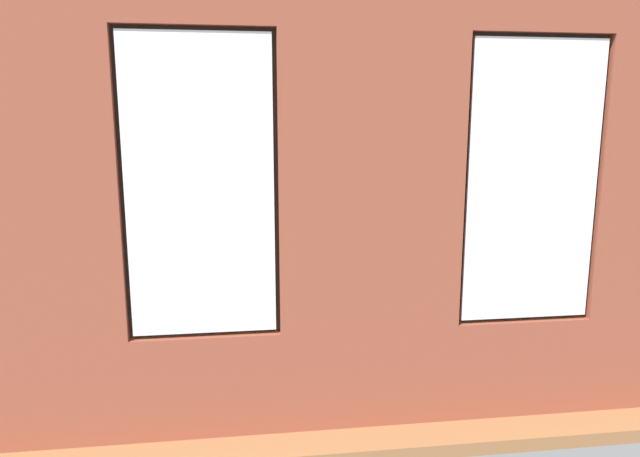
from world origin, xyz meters
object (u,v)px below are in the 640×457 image
Objects in this scene: remote_silver at (283,266)px; papasan_chair at (280,245)px; potted_plant_by_left_couch at (464,244)px; potted_plant_mid_room_small at (379,258)px; coffee_table at (298,273)px; couch_left at (536,272)px; tv_flatscreen at (50,225)px; potted_plant_near_tv at (82,284)px; potted_plant_between_couches at (475,306)px; couch_by_window at (321,346)px; media_console at (56,285)px; table_plant_small at (263,263)px; cup_ceramic at (298,265)px.

papasan_chair reaches higher than remote_silver.
potted_plant_mid_room_small is (1.34, 0.37, -0.08)m from potted_plant_by_left_couch.
couch_left is at bearing 176.39° from coffee_table.
potted_plant_near_tv is (-0.55, 0.92, -0.45)m from tv_flatscreen.
couch_left is 2.53m from potted_plant_between_couches.
couch_left is (-2.94, -1.98, -0.00)m from couch_by_window.
media_console is at bearing 9.35° from potted_plant_mid_room_small.
potted_plant_mid_room_small is (1.74, -0.97, -0.01)m from couch_left.
potted_plant_between_couches reaches higher than remote_silver.
potted_plant_by_left_couch is at bearing 145.08° from remote_silver.
potted_plant_near_tv is at bearing 121.00° from media_console.
remote_silver is 1.17m from papasan_chair.
papasan_chair is (-2.67, -1.13, -0.55)m from tv_flatscreen.
table_plant_small reaches higher than potted_plant_by_left_couch.
media_console is 4.04m from potted_plant_mid_room_small.
couch_by_window is at bearing 140.47° from tv_flatscreen.
table_plant_small reaches higher than remote_silver.
potted_plant_between_couches is (-1.74, 2.01, 0.07)m from table_plant_small.
remote_silver is (0.16, -2.26, 0.10)m from couch_by_window.
potted_plant_between_couches is 2.12× the size of potted_plant_by_left_couch.
potted_plant_by_left_couch is at bearing -157.84° from potted_plant_near_tv.
potted_plant_mid_room_small is at bearing 15.58° from potted_plant_by_left_couch.
couch_by_window is 1.47× the size of tv_flatscreen.
potted_plant_between_couches reaches higher than media_console.
tv_flatscreen is (-0.00, -0.00, 0.71)m from media_console.
tv_flatscreen is at bearing -89.09° from couch_left.
cup_ceramic is 0.10× the size of potted_plant_near_tv.
potted_plant_mid_room_small reaches higher than remote_silver.
media_console is 0.76× the size of potted_plant_between_couches.
media_console is (2.79, -2.30, -0.04)m from couch_by_window.
cup_ceramic is at bearing -89.51° from couch_left.
couch_by_window is at bearing 140.50° from media_console.
potted_plant_between_couches is at bearing 121.73° from cup_ceramic.
tv_flatscreen reaches higher than potted_plant_by_left_couch.
papasan_chair is (-0.29, -1.37, -0.09)m from table_plant_small.
potted_plant_near_tv is at bearing 120.91° from tv_flatscreen.
couch_left is 1.69× the size of papasan_chair.
tv_flatscreen is at bearing 9.31° from potted_plant_mid_room_small.
tv_flatscreen reaches higher than potted_plant_mid_room_small.
potted_plant_near_tv reaches higher than couch_left.
media_console is 0.86× the size of papasan_chair.
coffee_table is 2.81m from media_console.
media_console is at bearing 90.00° from tv_flatscreen.
table_plant_small is at bearing -18.03° from remote_silver.
couch_by_window is at bearing 89.48° from coffee_table.
table_plant_small is 1.85m from potted_plant_mid_room_small.
potted_plant_between_couches is at bearing 67.38° from remote_silver.
tv_flatscreen is 1.10× the size of papasan_chair.
papasan_chair is 2.95m from potted_plant_near_tv.
media_console is (2.81, -0.13, -0.18)m from cup_ceramic.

